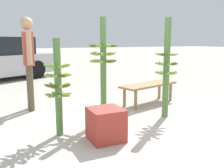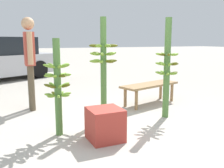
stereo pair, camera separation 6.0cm
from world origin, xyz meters
name	(u,v)px [view 1 (the left image)]	position (x,y,z in m)	size (l,w,h in m)	color
ground_plane	(123,130)	(0.00, 0.00, 0.00)	(80.00, 80.00, 0.00)	#B2AA9E
banana_stalk_left	(58,85)	(-0.87, 0.20, 0.69)	(0.37, 0.37, 1.31)	#4C7A38
banana_stalk_center	(103,65)	(-0.07, 0.54, 0.90)	(0.45, 0.45, 1.63)	#4C7A38
banana_stalk_right	(166,68)	(0.95, 0.27, 0.84)	(0.39, 0.39, 1.64)	#4C7A38
vendor_person	(28,55)	(-1.05, 1.69, 1.02)	(0.23, 0.59, 1.69)	brown
market_bench	(149,87)	(1.19, 1.15, 0.35)	(1.39, 0.77, 0.41)	#99754C
produce_crate	(106,124)	(-0.36, -0.23, 0.21)	(0.42, 0.42, 0.42)	#B2382D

